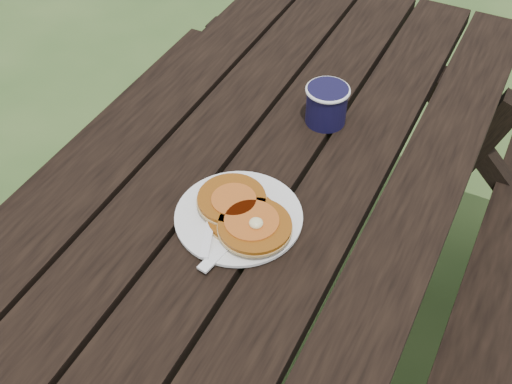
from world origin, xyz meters
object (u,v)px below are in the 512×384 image
at_px(pancake_stack, 244,215).
at_px(coffee_cup, 327,103).
at_px(picnic_table, 247,310).
at_px(plate, 239,217).

relative_size(pancake_stack, coffee_cup, 2.09).
bearing_deg(picnic_table, coffee_cup, 79.80).
xyz_separation_m(plate, coffee_cup, (0.03, 0.34, 0.04)).
bearing_deg(plate, coffee_cup, 84.50).
distance_m(picnic_table, plate, 0.39).
distance_m(plate, pancake_stack, 0.02).
relative_size(picnic_table, coffee_cup, 18.91).
bearing_deg(coffee_cup, plate, -95.50).
relative_size(picnic_table, plate, 7.80).
bearing_deg(pancake_stack, picnic_table, 115.95).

